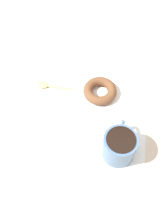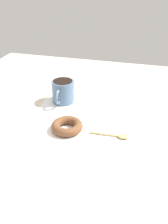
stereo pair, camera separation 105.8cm
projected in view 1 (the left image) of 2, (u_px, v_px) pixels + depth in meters
The scene contains 5 objects.
ground_plane at pixel (83, 110), 71.12cm from camera, with size 120.00×120.00×2.00cm, color beige.
napkin at pixel (84, 116), 68.71cm from camera, with size 34.01×34.01×0.30cm, color white.
coffee_cup at pixel (119, 146), 59.49cm from camera, with size 8.09×11.20×7.99cm.
donut at pixel (100, 91), 71.39cm from camera, with size 9.61×9.61×2.62cm, color brown.
spoon at pixel (47, 86), 73.49cm from camera, with size 11.78×2.51×0.90cm.
Camera 1 is at (-7.29, 36.84, 59.41)cm, focal length 40.00 mm.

